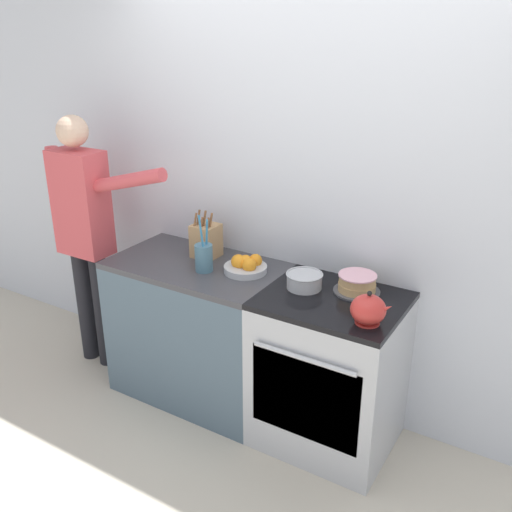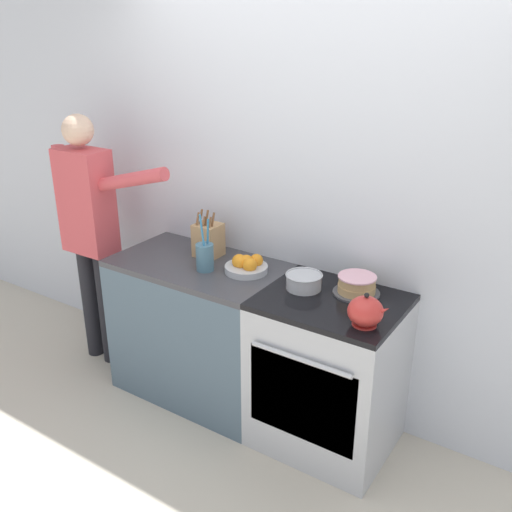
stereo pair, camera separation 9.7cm
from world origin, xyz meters
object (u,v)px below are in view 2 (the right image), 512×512
(tea_kettle, at_px, (366,312))
(person_baker, at_px, (89,221))
(mixing_bowl, at_px, (304,281))
(utensil_crock, at_px, (205,256))
(stove_range, at_px, (327,373))
(layer_cake, at_px, (357,285))
(knife_block, at_px, (208,240))
(fruit_bowl, at_px, (246,265))

(tea_kettle, xyz_separation_m, person_baker, (-1.93, 0.08, 0.06))
(mixing_bowl, relative_size, utensil_crock, 0.59)
(stove_range, xyz_separation_m, mixing_bowl, (-0.18, 0.04, 0.48))
(layer_cake, bearing_deg, stove_range, -119.38)
(layer_cake, relative_size, tea_kettle, 1.19)
(mixing_bowl, distance_m, knife_block, 0.71)
(layer_cake, relative_size, knife_block, 0.85)
(layer_cake, relative_size, person_baker, 0.15)
(person_baker, bearing_deg, stove_range, -11.53)
(utensil_crock, xyz_separation_m, fruit_bowl, (0.21, 0.10, -0.04))
(stove_range, bearing_deg, person_baker, -177.48)
(tea_kettle, bearing_deg, knife_block, 166.21)
(layer_cake, xyz_separation_m, knife_block, (-0.96, -0.01, 0.06))
(stove_range, distance_m, mixing_bowl, 0.52)
(tea_kettle, bearing_deg, utensil_crock, 174.61)
(utensil_crock, bearing_deg, mixing_bowl, 8.90)
(stove_range, relative_size, person_baker, 0.52)
(fruit_bowl, bearing_deg, utensil_crock, -153.62)
(utensil_crock, height_order, fruit_bowl, utensil_crock)
(utensil_crock, relative_size, fruit_bowl, 1.38)
(utensil_crock, distance_m, person_baker, 0.92)
(layer_cake, distance_m, knife_block, 0.96)
(mixing_bowl, bearing_deg, knife_block, 172.72)
(mixing_bowl, bearing_deg, person_baker, -175.77)
(tea_kettle, bearing_deg, person_baker, 177.74)
(layer_cake, height_order, fruit_bowl, fruit_bowl)
(mixing_bowl, xyz_separation_m, knife_block, (-0.70, 0.09, 0.06))
(stove_range, relative_size, utensil_crock, 2.61)
(tea_kettle, height_order, person_baker, person_baker)
(stove_range, bearing_deg, mixing_bowl, 168.52)
(tea_kettle, relative_size, fruit_bowl, 0.84)
(fruit_bowl, bearing_deg, knife_block, 166.69)
(layer_cake, distance_m, mixing_bowl, 0.28)
(layer_cake, distance_m, person_baker, 1.78)
(tea_kettle, relative_size, utensil_crock, 0.61)
(tea_kettle, relative_size, mixing_bowl, 1.03)
(tea_kettle, bearing_deg, stove_range, 148.44)
(knife_block, distance_m, person_baker, 0.83)
(mixing_bowl, xyz_separation_m, utensil_crock, (-0.59, -0.09, 0.04))
(mixing_bowl, distance_m, person_baker, 1.51)
(knife_block, distance_m, fruit_bowl, 0.34)
(person_baker, bearing_deg, layer_cake, -7.31)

